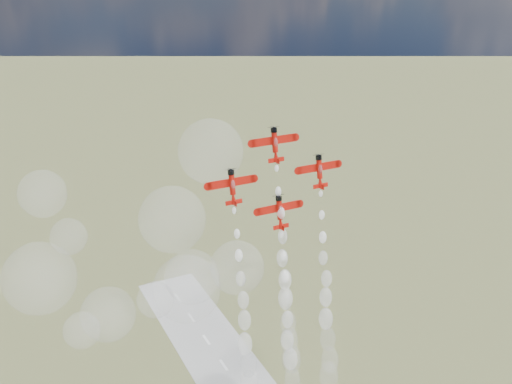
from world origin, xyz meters
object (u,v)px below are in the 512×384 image
object	(u,v)px
plane_left	(232,186)
plane_slot	(280,211)
plane_right	(319,171)
plane_lead	(275,144)

from	to	relation	value
plane_left	plane_slot	xyz separation A→B (m)	(12.52, -1.55, -8.63)
plane_left	plane_slot	distance (m)	15.29
plane_left	plane_right	bearing A→B (deg)	0.00
plane_left	plane_right	distance (m)	25.05
plane_lead	plane_left	size ratio (longest dim) A/B	1.00
plane_left	plane_slot	size ratio (longest dim) A/B	1.00
plane_lead	plane_right	distance (m)	15.29
plane_right	plane_slot	distance (m)	15.29
plane_lead	plane_slot	bearing A→B (deg)	-90.00
plane_lead	plane_slot	world-z (taller)	plane_lead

